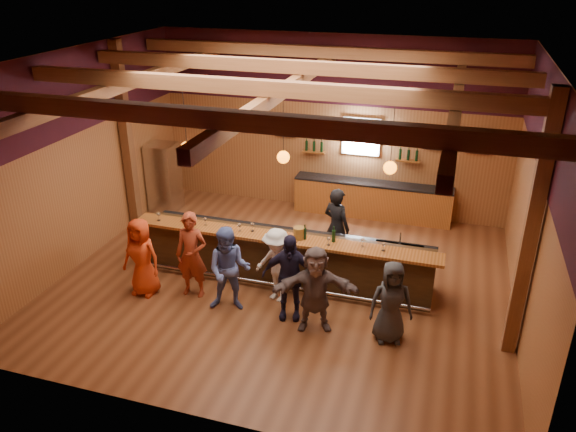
{
  "coord_description": "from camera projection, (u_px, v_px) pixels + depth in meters",
  "views": [
    {
      "loc": [
        3.04,
        -9.57,
        6.09
      ],
      "look_at": [
        0.0,
        0.3,
        1.35
      ],
      "focal_mm": 35.0,
      "sensor_mm": 36.0,
      "label": 1
    }
  ],
  "objects": [
    {
      "name": "customer_navy",
      "position": [
        289.0,
        277.0,
        10.16
      ],
      "size": [
        1.06,
        0.61,
        1.7
      ],
      "primitive_type": "imported",
      "rotation": [
        0.0,
        0.0,
        0.21
      ],
      "color": "black",
      "rests_on": "ground"
    },
    {
      "name": "bottle_a",
      "position": [
        305.0,
        233.0,
        10.91
      ],
      "size": [
        0.07,
        0.07,
        0.31
      ],
      "color": "black",
      "rests_on": "bar_counter"
    },
    {
      "name": "glass_h",
      "position": [
        384.0,
        245.0,
        10.47
      ],
      "size": [
        0.08,
        0.08,
        0.18
      ],
      "color": "silver",
      "rests_on": "bar_counter"
    },
    {
      "name": "glass_d",
      "position": [
        239.0,
        226.0,
        11.22
      ],
      "size": [
        0.08,
        0.08,
        0.17
      ],
      "color": "silver",
      "rests_on": "bar_counter"
    },
    {
      "name": "back_bar_cabinet",
      "position": [
        372.0,
        200.0,
        14.38
      ],
      "size": [
        4.0,
        0.52,
        0.95
      ],
      "color": "brown",
      "rests_on": "ground"
    },
    {
      "name": "customer_white",
      "position": [
        277.0,
        265.0,
        10.72
      ],
      "size": [
        1.12,
        0.88,
        1.52
      ],
      "primitive_type": "imported",
      "rotation": [
        0.0,
        0.0,
        -0.36
      ],
      "color": "silver",
      "rests_on": "ground"
    },
    {
      "name": "room",
      "position": [
        284.0,
        130.0,
        10.37
      ],
      "size": [
        9.04,
        9.0,
        4.52
      ],
      "color": "brown",
      "rests_on": "ground"
    },
    {
      "name": "bottle_b",
      "position": [
        334.0,
        236.0,
        10.8
      ],
      "size": [
        0.07,
        0.07,
        0.32
      ],
      "color": "black",
      "rests_on": "bar_counter"
    },
    {
      "name": "customer_orange",
      "position": [
        142.0,
        257.0,
        10.93
      ],
      "size": [
        0.81,
        0.55,
        1.6
      ],
      "primitive_type": "imported",
      "rotation": [
        0.0,
        0.0,
        -0.05
      ],
      "color": "red",
      "rests_on": "ground"
    },
    {
      "name": "glass_a",
      "position": [
        159.0,
        214.0,
        11.68
      ],
      "size": [
        0.09,
        0.09,
        0.2
      ],
      "color": "silver",
      "rests_on": "bar_counter"
    },
    {
      "name": "ice_bucket",
      "position": [
        299.0,
        233.0,
        10.94
      ],
      "size": [
        0.22,
        0.22,
        0.24
      ],
      "primitive_type": "cylinder",
      "color": "brown",
      "rests_on": "bar_counter"
    },
    {
      "name": "wine_shelves",
      "position": [
        360.0,
        154.0,
        14.15
      ],
      "size": [
        3.0,
        0.18,
        0.3
      ],
      "color": "brown",
      "rests_on": "room"
    },
    {
      "name": "customer_redvest",
      "position": [
        192.0,
        255.0,
        10.85
      ],
      "size": [
        0.66,
        0.44,
        1.76
      ],
      "primitive_type": "imported",
      "rotation": [
        0.0,
        0.0,
        0.04
      ],
      "color": "maroon",
      "rests_on": "ground"
    },
    {
      "name": "stainless_fridge",
      "position": [
        164.0,
        177.0,
        14.65
      ],
      "size": [
        0.7,
        0.7,
        1.8
      ],
      "primitive_type": "cube",
      "color": "silver",
      "rests_on": "ground"
    },
    {
      "name": "glass_c",
      "position": [
        205.0,
        220.0,
        11.47
      ],
      "size": [
        0.08,
        0.08,
        0.18
      ],
      "color": "silver",
      "rests_on": "bar_counter"
    },
    {
      "name": "bar_counter",
      "position": [
        287.0,
        255.0,
        11.57
      ],
      "size": [
        6.3,
        1.07,
        1.11
      ],
      "color": "black",
      "rests_on": "ground"
    },
    {
      "name": "bartender",
      "position": [
        336.0,
        227.0,
        11.98
      ],
      "size": [
        0.76,
        0.65,
        1.76
      ],
      "primitive_type": "imported",
      "rotation": [
        0.0,
        0.0,
        2.71
      ],
      "color": "black",
      "rests_on": "ground"
    },
    {
      "name": "customer_denim",
      "position": [
        229.0,
        270.0,
        10.41
      ],
      "size": [
        0.93,
        0.79,
        1.69
      ],
      "primitive_type": "imported",
      "rotation": [
        0.0,
        0.0,
        0.21
      ],
      "color": "#5568AB",
      "rests_on": "ground"
    },
    {
      "name": "pendant_lights",
      "position": [
        283.0,
        157.0,
        10.54
      ],
      "size": [
        4.24,
        0.24,
        1.37
      ],
      "color": "black",
      "rests_on": "room"
    },
    {
      "name": "customer_dark",
      "position": [
        391.0,
        302.0,
        9.57
      ],
      "size": [
        0.85,
        0.68,
        1.52
      ],
      "primitive_type": "imported",
      "rotation": [
        0.0,
        0.0,
        0.3
      ],
      "color": "#2B2B2E",
      "rests_on": "ground"
    },
    {
      "name": "glass_b",
      "position": [
        184.0,
        218.0,
        11.54
      ],
      "size": [
        0.08,
        0.08,
        0.18
      ],
      "color": "silver",
      "rests_on": "bar_counter"
    },
    {
      "name": "window",
      "position": [
        361.0,
        136.0,
        14.02
      ],
      "size": [
        0.95,
        0.09,
        0.95
      ],
      "color": "silver",
      "rests_on": "room"
    },
    {
      "name": "framed_pictures",
      "position": [
        396.0,
        138.0,
        13.76
      ],
      "size": [
        5.35,
        0.05,
        0.45
      ],
      "color": "black",
      "rests_on": "room"
    },
    {
      "name": "glass_f",
      "position": [
        329.0,
        239.0,
        10.68
      ],
      "size": [
        0.08,
        0.08,
        0.18
      ],
      "color": "silver",
      "rests_on": "bar_counter"
    },
    {
      "name": "glass_g",
      "position": [
        363.0,
        241.0,
        10.61
      ],
      "size": [
        0.08,
        0.08,
        0.18
      ],
      "color": "silver",
      "rests_on": "bar_counter"
    },
    {
      "name": "customer_brown",
      "position": [
        315.0,
        289.0,
        9.86
      ],
      "size": [
        1.58,
        0.89,
        1.63
      ],
      "primitive_type": "imported",
      "rotation": [
        0.0,
        0.0,
        0.29
      ],
      "color": "#645250",
      "rests_on": "ground"
    },
    {
      "name": "glass_e",
      "position": [
        252.0,
        225.0,
        11.22
      ],
      "size": [
        0.08,
        0.08,
        0.19
      ],
      "color": "silver",
      "rests_on": "bar_counter"
    }
  ]
}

